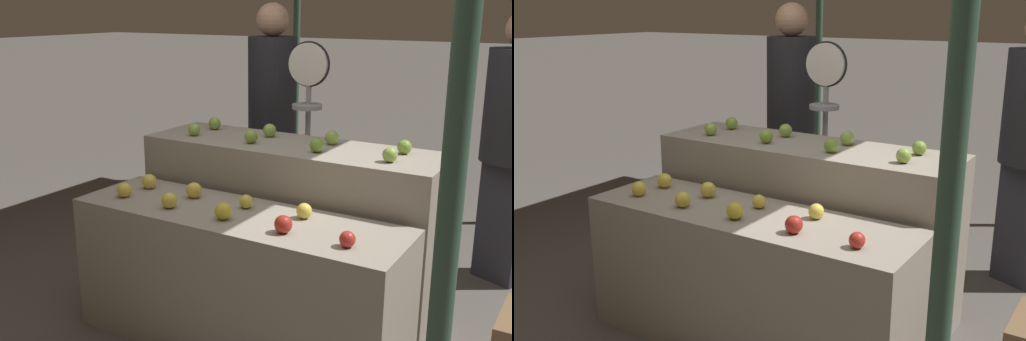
# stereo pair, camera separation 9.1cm
# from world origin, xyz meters

# --- Properties ---
(display_counter_front) EXTENTS (1.80, 0.55, 0.77)m
(display_counter_front) POSITION_xyz_m (0.00, 0.00, 0.38)
(display_counter_front) COLOR gray
(display_counter_front) RESTS_ON ground_plane
(display_counter_back) EXTENTS (1.80, 0.55, 1.01)m
(display_counter_back) POSITION_xyz_m (0.00, 0.60, 0.51)
(display_counter_back) COLOR gray
(display_counter_back) RESTS_ON ground_plane
(apple_front_0) EXTENTS (0.08, 0.08, 0.08)m
(apple_front_0) POSITION_xyz_m (-0.68, -0.10, 0.81)
(apple_front_0) COLOR yellow
(apple_front_0) RESTS_ON display_counter_front
(apple_front_1) EXTENTS (0.08, 0.08, 0.08)m
(apple_front_1) POSITION_xyz_m (-0.35, -0.11, 0.81)
(apple_front_1) COLOR yellow
(apple_front_1) RESTS_ON display_counter_front
(apple_front_2) EXTENTS (0.09, 0.09, 0.09)m
(apple_front_2) POSITION_xyz_m (-0.01, -0.11, 0.81)
(apple_front_2) COLOR gold
(apple_front_2) RESTS_ON display_counter_front
(apple_front_3) EXTENTS (0.09, 0.09, 0.09)m
(apple_front_3) POSITION_xyz_m (0.34, -0.11, 0.81)
(apple_front_3) COLOR #AD281E
(apple_front_3) RESTS_ON display_counter_front
(apple_front_4) EXTENTS (0.07, 0.07, 0.07)m
(apple_front_4) POSITION_xyz_m (0.67, -0.12, 0.80)
(apple_front_4) COLOR #B72D23
(apple_front_4) RESTS_ON display_counter_front
(apple_front_5) EXTENTS (0.09, 0.09, 0.09)m
(apple_front_5) POSITION_xyz_m (-0.67, 0.10, 0.81)
(apple_front_5) COLOR yellow
(apple_front_5) RESTS_ON display_counter_front
(apple_front_6) EXTENTS (0.09, 0.09, 0.09)m
(apple_front_6) POSITION_xyz_m (-0.34, 0.10, 0.81)
(apple_front_6) COLOR yellow
(apple_front_6) RESTS_ON display_counter_front
(apple_front_7) EXTENTS (0.07, 0.07, 0.07)m
(apple_front_7) POSITION_xyz_m (-0.00, 0.10, 0.80)
(apple_front_7) COLOR yellow
(apple_front_7) RESTS_ON display_counter_front
(apple_front_8) EXTENTS (0.08, 0.08, 0.08)m
(apple_front_8) POSITION_xyz_m (0.33, 0.12, 0.81)
(apple_front_8) COLOR yellow
(apple_front_8) RESTS_ON display_counter_front
(apple_back_0) EXTENTS (0.08, 0.08, 0.08)m
(apple_back_0) POSITION_xyz_m (-0.63, 0.49, 1.05)
(apple_back_0) COLOR #8EB247
(apple_back_0) RESTS_ON display_counter_back
(apple_back_1) EXTENTS (0.08, 0.08, 0.08)m
(apple_back_1) POSITION_xyz_m (-0.22, 0.50, 1.05)
(apple_back_1) COLOR #84AD3D
(apple_back_1) RESTS_ON display_counter_back
(apple_back_2) EXTENTS (0.08, 0.08, 0.08)m
(apple_back_2) POSITION_xyz_m (0.21, 0.49, 1.05)
(apple_back_2) COLOR #7AA338
(apple_back_2) RESTS_ON display_counter_back
(apple_back_3) EXTENTS (0.08, 0.08, 0.08)m
(apple_back_3) POSITION_xyz_m (0.63, 0.49, 1.05)
(apple_back_3) COLOR #8EB247
(apple_back_3) RESTS_ON display_counter_back
(apple_back_4) EXTENTS (0.08, 0.08, 0.08)m
(apple_back_4) POSITION_xyz_m (-0.64, 0.72, 1.05)
(apple_back_4) COLOR #84AD3D
(apple_back_4) RESTS_ON display_counter_back
(apple_back_5) EXTENTS (0.08, 0.08, 0.08)m
(apple_back_5) POSITION_xyz_m (-0.21, 0.71, 1.06)
(apple_back_5) COLOR #8EB247
(apple_back_5) RESTS_ON display_counter_back
(apple_back_6) EXTENTS (0.08, 0.08, 0.08)m
(apple_back_6) POSITION_xyz_m (0.20, 0.71, 1.06)
(apple_back_6) COLOR #8EB247
(apple_back_6) RESTS_ON display_counter_back
(apple_back_7) EXTENTS (0.08, 0.08, 0.08)m
(apple_back_7) POSITION_xyz_m (0.64, 0.71, 1.05)
(apple_back_7) COLOR #7AA338
(apple_back_7) RESTS_ON display_counter_back
(produce_scale) EXTENTS (0.30, 0.20, 1.58)m
(produce_scale) POSITION_xyz_m (-0.16, 1.12, 1.16)
(produce_scale) COLOR #99999E
(produce_scale) RESTS_ON ground_plane
(person_vendor_at_scale) EXTENTS (0.47, 0.47, 1.82)m
(person_vendor_at_scale) POSITION_xyz_m (-0.60, 1.42, 1.06)
(person_vendor_at_scale) COLOR #2D2D38
(person_vendor_at_scale) RESTS_ON ground_plane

